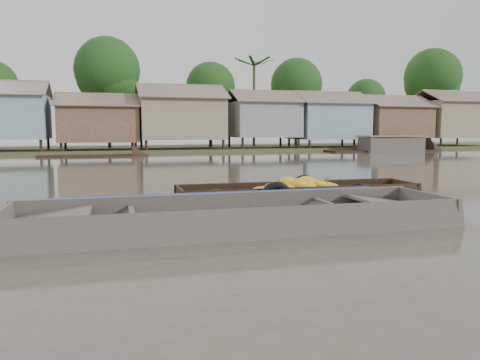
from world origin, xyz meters
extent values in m
plane|color=#494238|center=(0.00, 0.00, 0.00)|extent=(120.00, 120.00, 0.00)
cube|color=#384723|center=(0.00, 33.00, 0.00)|extent=(120.00, 12.00, 0.50)
cube|color=#7694A3|center=(-10.50, 29.50, 2.70)|extent=(6.20, 5.20, 3.20)
cube|color=brown|center=(-10.50, 30.90, 4.75)|extent=(6.60, 3.02, 1.28)
cube|color=brown|center=(-3.80, 29.50, 2.20)|extent=(5.80, 4.60, 2.70)
cube|color=brown|center=(-3.80, 28.26, 4.00)|extent=(6.20, 2.67, 1.14)
cube|color=brown|center=(-3.80, 30.74, 4.00)|extent=(6.20, 2.67, 1.14)
cube|color=#7F7357|center=(2.50, 29.50, 2.65)|extent=(6.50, 5.30, 3.30)
cube|color=brown|center=(2.50, 28.07, 4.75)|extent=(6.90, 3.08, 1.31)
cube|color=brown|center=(2.50, 30.93, 4.75)|extent=(6.90, 3.08, 1.31)
cube|color=gray|center=(9.50, 29.50, 2.60)|extent=(5.40, 4.70, 2.90)
cube|color=brown|center=(9.50, 28.23, 4.50)|extent=(5.80, 2.73, 1.17)
cube|color=brown|center=(9.50, 30.77, 4.50)|extent=(5.80, 2.73, 1.17)
cube|color=#7694A3|center=(15.50, 29.50, 2.50)|extent=(6.00, 5.00, 3.10)
cube|color=brown|center=(15.50, 28.15, 4.50)|extent=(6.40, 2.90, 1.24)
cube|color=brown|center=(15.50, 30.85, 4.50)|extent=(6.40, 2.90, 1.24)
cube|color=brown|center=(22.00, 29.50, 2.45)|extent=(5.70, 4.90, 2.80)
cube|color=brown|center=(22.00, 28.18, 4.30)|extent=(6.10, 2.85, 1.21)
cube|color=brown|center=(22.00, 30.82, 4.30)|extent=(6.10, 2.85, 1.21)
cube|color=#7F7357|center=(28.50, 29.50, 2.70)|extent=(6.30, 5.10, 3.40)
cube|color=brown|center=(28.50, 28.12, 4.85)|extent=(6.70, 2.96, 1.26)
cube|color=brown|center=(28.50, 30.88, 4.85)|extent=(6.70, 2.96, 1.26)
cylinder|color=#473323|center=(-3.00, 33.00, 3.15)|extent=(0.28, 0.28, 6.30)
sphere|color=#163711|center=(-3.00, 33.00, 6.75)|extent=(5.40, 5.40, 5.40)
cylinder|color=#473323|center=(6.00, 34.00, 2.62)|extent=(0.28, 0.28, 5.25)
sphere|color=#163711|center=(6.00, 34.00, 5.62)|extent=(4.50, 4.50, 4.50)
cylinder|color=#473323|center=(14.00, 33.00, 2.80)|extent=(0.28, 0.28, 5.60)
sphere|color=#163711|center=(14.00, 33.00, 6.00)|extent=(4.80, 4.80, 4.80)
cylinder|color=#473323|center=(22.00, 34.00, 2.27)|extent=(0.28, 0.28, 4.55)
sphere|color=#163711|center=(22.00, 34.00, 4.88)|extent=(3.90, 3.90, 3.90)
cylinder|color=#473323|center=(29.00, 33.00, 3.32)|extent=(0.28, 0.28, 6.65)
sphere|color=#163711|center=(29.00, 33.00, 7.12)|extent=(5.70, 5.70, 5.70)
cylinder|color=#473323|center=(10.00, 33.50, 4.00)|extent=(0.24, 0.24, 8.00)
cube|color=black|center=(1.35, 2.99, -0.08)|extent=(6.22, 1.36, 0.08)
cube|color=black|center=(1.37, 3.66, 0.17)|extent=(6.33, 0.34, 0.59)
cube|color=black|center=(1.33, 2.31, 0.17)|extent=(6.33, 0.34, 0.59)
cube|color=black|center=(4.45, 2.90, 0.17)|extent=(0.10, 1.37, 0.55)
cube|color=black|center=(3.91, 2.91, 0.24)|extent=(1.11, 1.21, 0.21)
cube|color=black|center=(-1.74, 3.07, 0.17)|extent=(0.10, 1.37, 0.55)
cube|color=black|center=(-1.20, 3.06, 0.24)|extent=(1.11, 1.21, 0.21)
cube|color=black|center=(-0.13, 3.03, 0.29)|extent=(0.14, 1.32, 0.05)
cube|color=black|center=(2.83, 2.94, 0.29)|extent=(0.14, 1.32, 0.05)
ellipsoid|color=gold|center=(0.31, 2.96, 0.19)|extent=(0.40, 0.28, 0.24)
ellipsoid|color=gold|center=(1.11, 2.91, 0.41)|extent=(0.48, 0.34, 0.29)
ellipsoid|color=gold|center=(1.10, 3.14, 0.38)|extent=(0.46, 0.32, 0.27)
ellipsoid|color=gold|center=(2.26, 3.20, 0.30)|extent=(0.51, 0.36, 0.31)
ellipsoid|color=gold|center=(1.45, 2.61, 0.24)|extent=(0.42, 0.29, 0.25)
ellipsoid|color=gold|center=(0.60, 2.68, 0.21)|extent=(0.50, 0.35, 0.30)
ellipsoid|color=gold|center=(1.18, 3.21, 0.37)|extent=(0.46, 0.32, 0.28)
ellipsoid|color=gold|center=(0.55, 2.68, 0.23)|extent=(0.51, 0.36, 0.31)
ellipsoid|color=gold|center=(1.76, 2.91, 0.41)|extent=(0.47, 0.33, 0.29)
ellipsoid|color=gold|center=(1.24, 2.82, 0.47)|extent=(0.49, 0.35, 0.30)
ellipsoid|color=gold|center=(1.86, 2.79, 0.43)|extent=(0.40, 0.29, 0.24)
ellipsoid|color=gold|center=(1.30, 3.13, 0.40)|extent=(0.49, 0.35, 0.30)
ellipsoid|color=gold|center=(0.41, 2.97, 0.28)|extent=(0.52, 0.37, 0.31)
ellipsoid|color=gold|center=(1.39, 3.09, 0.48)|extent=(0.39, 0.28, 0.24)
ellipsoid|color=gold|center=(1.55, 2.78, 0.36)|extent=(0.45, 0.32, 0.27)
ellipsoid|color=gold|center=(1.19, 3.27, 0.33)|extent=(0.42, 0.30, 0.25)
ellipsoid|color=gold|center=(1.05, 3.32, 0.37)|extent=(0.41, 0.29, 0.25)
ellipsoid|color=gold|center=(2.08, 3.28, 0.25)|extent=(0.45, 0.32, 0.27)
ellipsoid|color=gold|center=(1.70, 3.40, 0.27)|extent=(0.43, 0.30, 0.26)
ellipsoid|color=gold|center=(1.65, 3.36, 0.28)|extent=(0.45, 0.31, 0.27)
ellipsoid|color=gold|center=(0.78, 3.07, 0.40)|extent=(0.52, 0.36, 0.31)
ellipsoid|color=gold|center=(2.19, 2.80, 0.32)|extent=(0.47, 0.34, 0.29)
ellipsoid|color=gold|center=(2.41, 2.57, 0.21)|extent=(0.43, 0.30, 0.26)
ellipsoid|color=gold|center=(0.32, 3.16, 0.26)|extent=(0.47, 0.33, 0.28)
ellipsoid|color=gold|center=(0.95, 2.70, 0.35)|extent=(0.40, 0.28, 0.24)
ellipsoid|color=gold|center=(1.43, 2.87, 0.41)|extent=(0.46, 0.33, 0.28)
ellipsoid|color=gold|center=(0.64, 3.08, 0.37)|extent=(0.44, 0.31, 0.27)
ellipsoid|color=gold|center=(0.52, 2.79, 0.28)|extent=(0.52, 0.36, 0.31)
ellipsoid|color=gold|center=(1.06, 3.05, 0.50)|extent=(0.49, 0.35, 0.30)
ellipsoid|color=gold|center=(0.36, 2.64, 0.16)|extent=(0.41, 0.29, 0.25)
ellipsoid|color=gold|center=(1.53, 2.94, 0.50)|extent=(0.53, 0.37, 0.32)
ellipsoid|color=gold|center=(0.62, 2.78, 0.28)|extent=(0.46, 0.32, 0.28)
cylinder|color=#3F6626|center=(0.79, 3.00, 0.50)|extent=(0.04, 0.04, 0.20)
cylinder|color=#3F6626|center=(1.58, 2.98, 0.50)|extent=(0.04, 0.04, 0.20)
cylinder|color=#3F6626|center=(2.14, 2.96, 0.50)|extent=(0.04, 0.04, 0.20)
torus|color=black|center=(1.82, 3.74, 0.19)|extent=(0.85, 0.23, 0.84)
torus|color=black|center=(0.44, 2.25, 0.19)|extent=(0.89, 0.23, 0.89)
cube|color=#433D38|center=(-1.06, 0.31, -0.08)|extent=(8.29, 1.95, 0.08)
cube|color=#433D38|center=(-1.04, 1.32, 0.22)|extent=(8.43, 0.36, 0.67)
cube|color=#433D38|center=(-1.08, -0.70, 0.22)|extent=(8.43, 0.36, 0.67)
cube|color=#433D38|center=(3.07, 0.22, 0.22)|extent=(0.10, 2.06, 0.64)
cube|color=#433D38|center=(2.35, 0.24, 0.30)|extent=(1.47, 1.81, 0.26)
cube|color=#433D38|center=(-5.18, 0.40, 0.22)|extent=(0.10, 2.06, 0.64)
cube|color=#433D38|center=(-4.47, 0.38, 0.30)|extent=(1.47, 1.81, 0.26)
cube|color=#433D38|center=(-3.03, 0.35, 0.35)|extent=(0.14, 1.98, 0.05)
cube|color=#433D38|center=(0.92, 0.27, 0.35)|extent=(0.14, 1.98, 0.05)
cube|color=#665E54|center=(-1.06, 0.31, -0.02)|extent=(6.31, 1.75, 0.02)
cube|color=navy|center=(-1.03, 1.39, 0.47)|extent=(6.82, 0.24, 0.17)
torus|color=olive|center=(0.76, -0.06, 0.00)|extent=(0.47, 0.47, 0.07)
torus|color=olive|center=(0.76, -0.06, 0.05)|extent=(0.38, 0.38, 0.07)
cube|color=black|center=(18.36, 25.41, -0.05)|extent=(9.50, 2.19, 0.35)
cube|color=black|center=(-4.52, 24.58, -0.05)|extent=(6.35, 1.69, 0.35)
cube|color=black|center=(19.00, 25.00, 0.55)|extent=(5.00, 2.00, 1.20)
camera|label=1|loc=(-3.49, -8.12, 1.89)|focal=35.00mm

